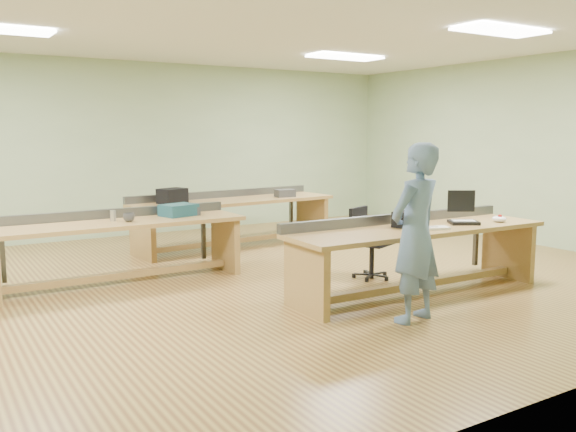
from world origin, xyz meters
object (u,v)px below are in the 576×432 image
object	(u,v)px
workbench_front	(416,243)
workbench_mid	(119,237)
person	(415,233)
camera_bag	(404,219)
laptop_base	(464,222)
mug	(129,217)
drinks_can	(113,216)
workbench_back	(234,211)
parts_bin_teal	(179,210)
parts_bin_grey	(183,211)
task_chair	(369,252)

from	to	relation	value
workbench_front	workbench_mid	size ratio (longest dim) A/B	1.07
person	camera_bag	world-z (taller)	person
laptop_base	mug	size ratio (longest dim) A/B	2.42
laptop_base	drinks_can	world-z (taller)	drinks_can
workbench_back	mug	size ratio (longest dim) A/B	25.51
parts_bin_teal	laptop_base	bearing A→B (deg)	-42.92
mug	drinks_can	world-z (taller)	drinks_can
laptop_base	drinks_can	xyz separation A→B (m)	(-3.37, 2.34, 0.05)
workbench_mid	parts_bin_grey	distance (m)	0.90
parts_bin_teal	parts_bin_grey	xyz separation A→B (m)	(0.07, 0.04, -0.02)
parts_bin_grey	camera_bag	bearing A→B (deg)	-52.11
workbench_mid	mug	xyz separation A→B (m)	(0.09, -0.12, 0.24)
workbench_back	camera_bag	world-z (taller)	camera_bag
person	drinks_can	distance (m)	3.60
person	task_chair	xyz separation A→B (m)	(0.74, 1.58, -0.53)
drinks_can	workbench_mid	bearing A→B (deg)	-31.39
workbench_front	mug	size ratio (longest dim) A/B	24.20
workbench_front	parts_bin_teal	size ratio (longest dim) A/B	7.58
workbench_front	drinks_can	distance (m)	3.55
workbench_mid	drinks_can	xyz separation A→B (m)	(-0.05, 0.03, 0.25)
laptop_base	workbench_back	bearing A→B (deg)	137.98
person	parts_bin_teal	world-z (taller)	person
workbench_mid	person	world-z (taller)	person
workbench_back	laptop_base	xyz separation A→B (m)	(1.10, -3.70, 0.20)
workbench_front	task_chair	xyz separation A→B (m)	(-0.01, 0.82, -0.24)
laptop_base	mug	bearing A→B (deg)	177.29
laptop_base	parts_bin_teal	xyz separation A→B (m)	(-2.54, 2.36, 0.06)
task_chair	mug	distance (m)	2.93
workbench_mid	task_chair	distance (m)	3.03
person	parts_bin_teal	size ratio (longest dim) A/B	4.07
workbench_front	camera_bag	distance (m)	0.31
workbench_mid	parts_bin_grey	world-z (taller)	workbench_mid
workbench_front	parts_bin_grey	bearing A→B (deg)	130.12
laptop_base	workbench_front	bearing A→B (deg)	-159.19
camera_bag	workbench_back	bearing A→B (deg)	78.31
workbench_front	drinks_can	bearing A→B (deg)	142.24
person	laptop_base	distance (m)	1.51
camera_bag	mug	distance (m)	3.19
camera_bag	mug	bearing A→B (deg)	123.76
parts_bin_teal	mug	size ratio (longest dim) A/B	3.19
drinks_can	camera_bag	bearing A→B (deg)	-39.30
person	workbench_back	bearing A→B (deg)	-106.75
camera_bag	task_chair	bearing A→B (deg)	63.31
parts_bin_teal	workbench_back	bearing A→B (deg)	42.83
camera_bag	drinks_can	world-z (taller)	camera_bag
workbench_mid	task_chair	world-z (taller)	task_chair
person	workbench_mid	bearing A→B (deg)	-69.74
workbench_front	camera_bag	world-z (taller)	camera_bag
workbench_mid	workbench_back	world-z (taller)	same
laptop_base	task_chair	xyz separation A→B (m)	(-0.63, 0.94, -0.45)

